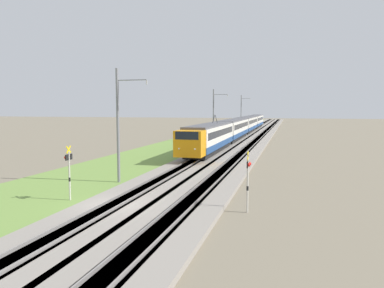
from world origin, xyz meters
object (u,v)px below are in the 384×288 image
crossing_signal_far (248,176)px  catenary_mast_far (241,112)px  crossing_signal_near (69,168)px  catenary_mast_mid (214,115)px  catenary_mast_near (119,125)px  passenger_train (241,125)px

crossing_signal_far → catenary_mast_far: size_ratio=0.37×
crossing_signal_near → crossing_signal_far: crossing_signal_near is taller
catenary_mast_far → catenary_mast_mid: bearing=-180.0°
catenary_mast_mid → catenary_mast_near: bearing=-180.0°
crossing_signal_far → catenary_mast_far: bearing=97.6°
catenary_mast_mid → crossing_signal_near: bearing=179.3°
catenary_mast_near → catenary_mast_mid: catenary_mast_mid is taller
crossing_signal_far → catenary_mast_mid: 43.54m
catenary_mast_near → passenger_train: bearing=-3.4°
crossing_signal_near → catenary_mast_near: size_ratio=0.40×
passenger_train → crossing_signal_far: size_ratio=23.90×
catenary_mast_far → catenary_mast_near: bearing=-180.0°
catenary_mast_near → catenary_mast_far: 73.16m
crossing_signal_near → crossing_signal_far: bearing=-177.7°
passenger_train → catenary_mast_far: (22.75, 3.00, 2.47)m
passenger_train → catenary_mast_far: catenary_mast_far is taller
catenary_mast_near → crossing_signal_near: bearing=175.4°
passenger_train → catenary_mast_far: 23.08m
passenger_train → catenary_mast_mid: (-13.83, 3.00, 2.36)m
catenary_mast_near → catenary_mast_mid: size_ratio=0.98×
passenger_train → catenary_mast_near: size_ratio=9.35×
catenary_mast_near → catenary_mast_far: (73.16, 0.00, 0.21)m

